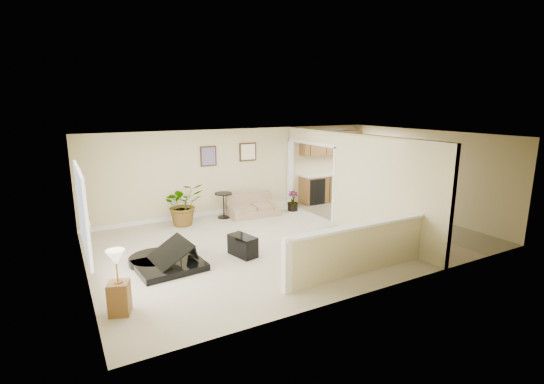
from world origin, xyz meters
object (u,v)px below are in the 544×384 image
accent_table (224,202)px  loveseat (252,205)px  piano (165,243)px  small_plant (293,202)px  lamp_stand (118,287)px  piano_bench (243,246)px  palm_plant (183,204)px

accent_table → loveseat: bearing=-10.6°
piano → loveseat: piano is taller
piano → small_plant: (4.50, 2.41, -0.24)m
lamp_stand → piano_bench: bearing=25.2°
loveseat → piano_bench: bearing=-117.1°
loveseat → lamp_stand: lamp_stand is taller
piano → small_plant: piano is taller
palm_plant → small_plant: palm_plant is taller
piano_bench → loveseat: bearing=60.1°
piano_bench → lamp_stand: lamp_stand is taller
piano → accent_table: piano is taller
palm_plant → small_plant: (3.35, -0.20, -0.31)m
lamp_stand → palm_plant: bearing=61.1°
piano_bench → loveseat: size_ratio=0.46×
piano_bench → accent_table: bearing=75.6°
loveseat → lamp_stand: bearing=-134.0°
loveseat → accent_table: loveseat is taller
piano → accent_table: size_ratio=2.21×
small_plant → lamp_stand: size_ratio=0.58×
piano → lamp_stand: piano is taller
piano_bench → small_plant: small_plant is taller
piano → piano_bench: bearing=-11.8°
piano → piano_bench: size_ratio=2.41×
piano → small_plant: bearing=23.2°
palm_plant → small_plant: bearing=-3.4°
piano_bench → palm_plant: 2.86m
palm_plant → accent_table: bearing=4.8°
piano → piano_bench: piano is taller
piano_bench → loveseat: (1.58, 2.75, 0.09)m
piano_bench → accent_table: (0.75, 2.90, 0.25)m
piano_bench → lamp_stand: (-2.70, -1.27, 0.22)m
accent_table → small_plant: 2.18m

